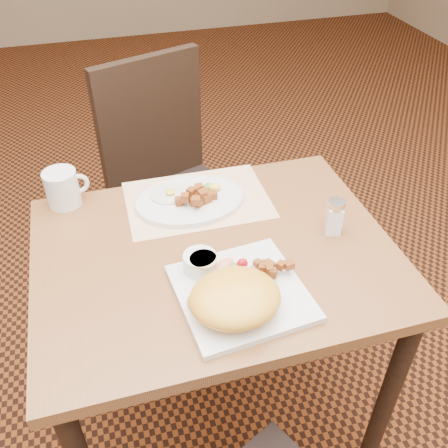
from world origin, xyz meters
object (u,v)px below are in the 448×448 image
plate_oval (190,201)px  salt_shaker (335,216)px  chair_far (170,177)px  coffee_mug (63,188)px  plate_square (241,293)px  table (216,281)px

plate_oval → salt_shaker: (0.33, -0.22, 0.04)m
chair_far → coffee_mug: 0.57m
plate_square → chair_far: bearing=90.9°
plate_square → plate_oval: 0.38m
table → salt_shaker: salt_shaker is taller
chair_far → plate_square: bearing=71.5°
chair_far → plate_oval: size_ratio=3.19×
plate_square → salt_shaker: (0.30, 0.15, 0.04)m
chair_far → plate_square: 0.87m
table → salt_shaker: (0.31, -0.01, 0.16)m
chair_far → plate_oval: chair_far is taller
coffee_mug → plate_oval: bearing=-16.6°
salt_shaker → coffee_mug: (-0.67, 0.32, 0.00)m
salt_shaker → coffee_mug: 0.74m
table → plate_oval: (-0.02, 0.21, 0.12)m
plate_oval → coffee_mug: coffee_mug is taller
chair_far → salt_shaker: 0.80m
table → coffee_mug: size_ratio=7.39×
plate_square → plate_oval: plate_oval is taller
plate_square → coffee_mug: 0.60m
plate_oval → chair_far: bearing=87.6°
plate_oval → coffee_mug: (-0.34, 0.10, 0.04)m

